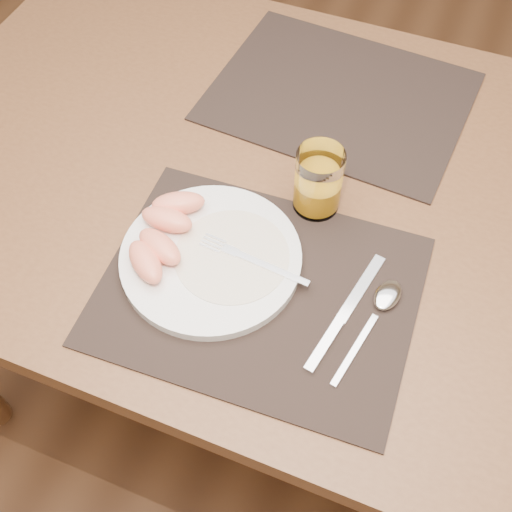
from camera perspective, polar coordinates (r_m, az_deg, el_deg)
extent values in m
plane|color=#55341D|center=(1.70, 2.42, -10.33)|extent=(5.00, 5.00, 0.00)
cube|color=brown|center=(1.08, 3.78, 5.90)|extent=(1.40, 0.90, 0.04)
cylinder|color=brown|center=(1.78, -12.17, 11.96)|extent=(0.06, 0.06, 0.71)
cube|color=black|center=(0.93, 0.26, -3.06)|extent=(0.46, 0.37, 0.00)
cube|color=black|center=(1.21, 7.43, 13.90)|extent=(0.47, 0.38, 0.00)
cylinder|color=white|center=(0.95, -4.03, -0.16)|extent=(0.27, 0.27, 0.02)
cylinder|color=white|center=(0.94, -2.16, 0.05)|extent=(0.17, 0.17, 0.00)
cube|color=silver|center=(0.93, 1.51, -1.15)|extent=(0.12, 0.02, 0.00)
cube|color=silver|center=(0.95, -2.28, 0.47)|extent=(0.03, 0.02, 0.00)
cube|color=silver|center=(0.96, -3.86, 1.15)|extent=(0.04, 0.03, 0.00)
cube|color=silver|center=(0.94, 9.29, -2.84)|extent=(0.04, 0.13, 0.00)
cube|color=silver|center=(0.89, 6.08, -7.89)|extent=(0.03, 0.09, 0.01)
cube|color=silver|center=(0.89, 8.77, -8.22)|extent=(0.03, 0.12, 0.00)
ellipsoid|color=silver|center=(0.94, 11.62, -3.42)|extent=(0.05, 0.06, 0.01)
cylinder|color=white|center=(0.99, 5.56, 6.69)|extent=(0.07, 0.07, 0.11)
cylinder|color=orange|center=(1.01, 5.44, 5.64)|extent=(0.06, 0.06, 0.05)
ellipsoid|color=#FF8B68|center=(0.93, -9.80, -0.52)|extent=(0.09, 0.08, 0.03)
ellipsoid|color=#FF8B68|center=(0.94, -8.54, 0.83)|extent=(0.09, 0.07, 0.03)
ellipsoid|color=#FF8B68|center=(0.97, -7.93, 3.24)|extent=(0.08, 0.04, 0.03)
ellipsoid|color=#FF8B68|center=(0.99, -6.91, 4.67)|extent=(0.09, 0.07, 0.03)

